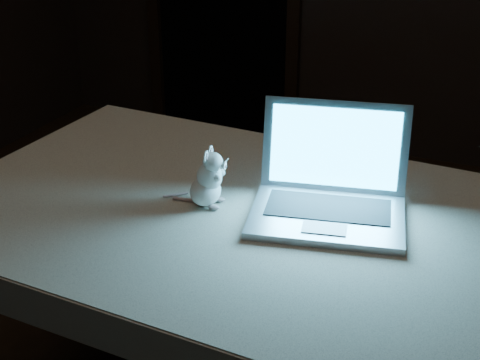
% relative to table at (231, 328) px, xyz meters
% --- Properties ---
extents(table, '(1.58, 1.07, 0.82)m').
position_rel_table_xyz_m(table, '(0.00, 0.00, 0.00)').
color(table, black).
rests_on(table, floor).
extents(tablecloth, '(1.81, 1.38, 0.11)m').
position_rel_table_xyz_m(tablecloth, '(0.03, -0.01, 0.36)').
color(tablecloth, beige).
rests_on(tablecloth, table).
extents(laptop, '(0.47, 0.44, 0.28)m').
position_rel_table_xyz_m(laptop, '(0.27, 0.03, 0.56)').
color(laptop, '#AEAFB4').
rests_on(laptop, tablecloth).
extents(plush_mouse, '(0.13, 0.13, 0.17)m').
position_rel_table_xyz_m(plush_mouse, '(-0.07, -0.01, 0.50)').
color(plush_mouse, white).
rests_on(plush_mouse, tablecloth).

